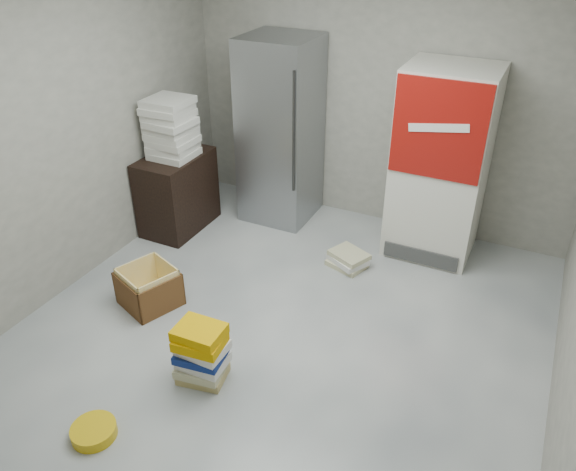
{
  "coord_description": "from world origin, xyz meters",
  "views": [
    {
      "loc": [
        1.57,
        -2.76,
        3.0
      ],
      "look_at": [
        -0.12,
        0.7,
        0.68
      ],
      "focal_mm": 35.0,
      "sensor_mm": 36.0,
      "label": 1
    }
  ],
  "objects_px": {
    "coke_cooler": "(441,164)",
    "cardboard_box": "(149,290)",
    "steel_fridge": "(281,131)",
    "wood_shelf": "(177,192)",
    "phonebook_stack_main": "(201,354)"
  },
  "relations": [
    {
      "from": "steel_fridge",
      "to": "cardboard_box",
      "type": "distance_m",
      "value": 2.13
    },
    {
      "from": "wood_shelf",
      "to": "phonebook_stack_main",
      "type": "height_order",
      "value": "wood_shelf"
    },
    {
      "from": "coke_cooler",
      "to": "wood_shelf",
      "type": "distance_m",
      "value": 2.63
    },
    {
      "from": "coke_cooler",
      "to": "cardboard_box",
      "type": "bearing_deg",
      "value": -134.81
    },
    {
      "from": "coke_cooler",
      "to": "steel_fridge",
      "type": "bearing_deg",
      "value": 179.82
    },
    {
      "from": "steel_fridge",
      "to": "phonebook_stack_main",
      "type": "relative_size",
      "value": 3.9
    },
    {
      "from": "phonebook_stack_main",
      "to": "steel_fridge",
      "type": "bearing_deg",
      "value": 95.73
    },
    {
      "from": "steel_fridge",
      "to": "cardboard_box",
      "type": "xyz_separation_m",
      "value": [
        -0.28,
        -1.95,
        -0.81
      ]
    },
    {
      "from": "coke_cooler",
      "to": "wood_shelf",
      "type": "relative_size",
      "value": 2.25
    },
    {
      "from": "cardboard_box",
      "to": "coke_cooler",
      "type": "bearing_deg",
      "value": 66.34
    },
    {
      "from": "steel_fridge",
      "to": "cardboard_box",
      "type": "bearing_deg",
      "value": -98.18
    },
    {
      "from": "wood_shelf",
      "to": "cardboard_box",
      "type": "height_order",
      "value": "wood_shelf"
    },
    {
      "from": "steel_fridge",
      "to": "coke_cooler",
      "type": "bearing_deg",
      "value": -0.18
    },
    {
      "from": "steel_fridge",
      "to": "coke_cooler",
      "type": "relative_size",
      "value": 1.06
    },
    {
      "from": "wood_shelf",
      "to": "cardboard_box",
      "type": "relative_size",
      "value": 1.43
    }
  ]
}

